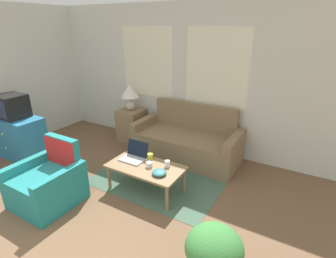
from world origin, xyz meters
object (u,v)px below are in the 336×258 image
at_px(cup_navy, 150,156).
at_px(potted_plant, 214,253).
at_px(armchair, 49,184).
at_px(snack_bowl, 159,172).
at_px(coffee_table, 146,168).
at_px(cup_yellow, 149,165).
at_px(laptop, 134,155).
at_px(couch, 187,142).
at_px(cup_white, 167,164).
at_px(television, 12,106).
at_px(table_lamp, 130,93).

bearing_deg(cup_navy, potted_plant, -38.27).
bearing_deg(cup_navy, armchair, -130.95).
bearing_deg(armchair, cup_navy, 49.05).
height_order(snack_bowl, potted_plant, potted_plant).
xyz_separation_m(coffee_table, snack_bowl, (0.28, -0.10, 0.07)).
relative_size(cup_navy, potted_plant, 0.14).
bearing_deg(cup_yellow, laptop, 165.08).
relative_size(couch, armchair, 2.22).
height_order(coffee_table, cup_white, cup_white).
distance_m(couch, armchair, 2.31).
xyz_separation_m(couch, television, (-2.59, -1.49, 0.66)).
relative_size(table_lamp, cup_white, 5.70).
height_order(table_lamp, laptop, table_lamp).
bearing_deg(cup_white, coffee_table, -152.95).
bearing_deg(television, coffee_table, 5.87).
bearing_deg(cup_white, laptop, -174.95).
distance_m(coffee_table, laptop, 0.30).
height_order(television, coffee_table, television).
bearing_deg(coffee_table, television, -174.13).
height_order(couch, table_lamp, table_lamp).
bearing_deg(table_lamp, couch, -4.29).
xyz_separation_m(coffee_table, cup_yellow, (0.06, 0.00, 0.08)).
height_order(television, cup_white, television).
relative_size(couch, potted_plant, 3.02).
bearing_deg(potted_plant, cup_navy, 141.73).
distance_m(cup_yellow, snack_bowl, 0.25).
bearing_deg(cup_white, couch, 101.79).
xyz_separation_m(television, cup_navy, (2.49, 0.46, -0.51)).
distance_m(coffee_table, potted_plant, 1.63).
height_order(coffee_table, cup_navy, cup_navy).
xyz_separation_m(television, potted_plant, (3.90, -0.65, -0.58)).
xyz_separation_m(armchair, potted_plant, (2.32, -0.07, 0.09)).
distance_m(cup_navy, potted_plant, 1.80).
distance_m(couch, coffee_table, 1.23).
height_order(armchair, television, television).
relative_size(armchair, cup_white, 9.34).
bearing_deg(table_lamp, coffee_table, -46.14).
distance_m(laptop, cup_white, 0.54).
bearing_deg(laptop, cup_yellow, -14.92).
relative_size(couch, table_lamp, 3.64).
distance_m(coffee_table, cup_yellow, 0.09).
bearing_deg(couch, armchair, -115.87).
bearing_deg(coffee_table, table_lamp, 133.86).
distance_m(laptop, cup_navy, 0.23).
bearing_deg(snack_bowl, table_lamp, 137.53).
height_order(table_lamp, potted_plant, table_lamp).
bearing_deg(cup_yellow, television, -174.16).
height_order(coffee_table, snack_bowl, snack_bowl).
relative_size(armchair, coffee_table, 0.79).
xyz_separation_m(cup_navy, cup_yellow, (0.11, -0.20, -0.01)).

